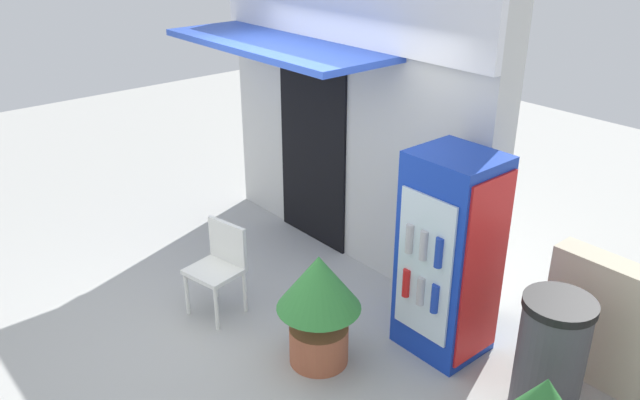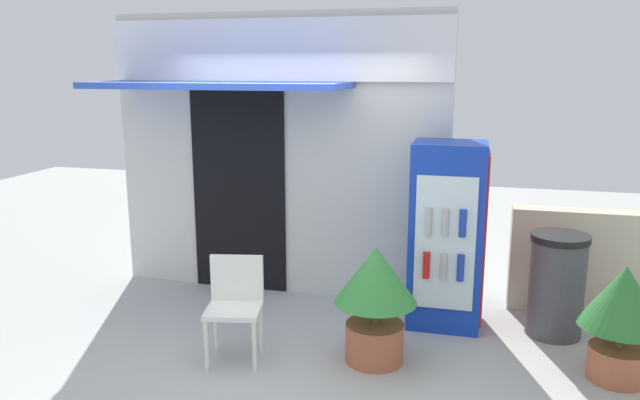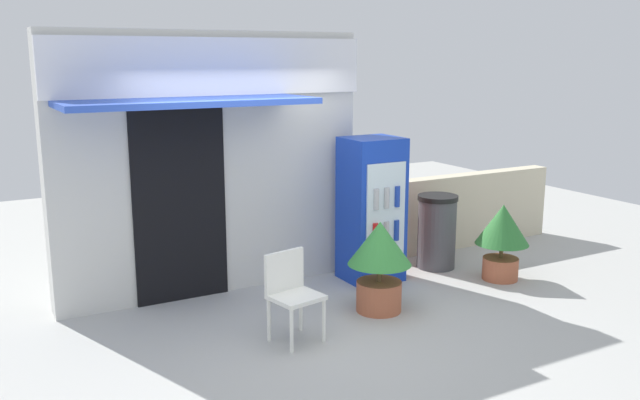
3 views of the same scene
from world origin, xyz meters
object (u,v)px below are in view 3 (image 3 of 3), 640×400
drink_cooler (372,210)px  potted_plant_curbside (502,233)px  potted_plant_near_shop (380,257)px  plastic_chair (291,289)px  trash_bin (437,231)px

drink_cooler → potted_plant_curbside: drink_cooler is taller
potted_plant_near_shop → potted_plant_curbside: 1.86m
drink_cooler → plastic_chair: 2.01m
drink_cooler → potted_plant_near_shop: 1.08m
potted_plant_near_shop → potted_plant_curbside: (1.85, 0.14, -0.02)m
potted_plant_near_shop → drink_cooler: bearing=60.9°
drink_cooler → trash_bin: 1.04m
drink_cooler → trash_bin: bearing=-1.1°
drink_cooler → potted_plant_curbside: (1.34, -0.77, -0.28)m
potted_plant_near_shop → trash_bin: potted_plant_near_shop is taller
potted_plant_near_shop → plastic_chair: bearing=-170.3°
drink_cooler → potted_plant_near_shop: (-0.51, -0.92, -0.27)m
drink_cooler → trash_bin: (0.97, -0.02, -0.39)m
plastic_chair → potted_plant_near_shop: (1.13, 0.19, 0.09)m
potted_plant_curbside → trash_bin: 0.85m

